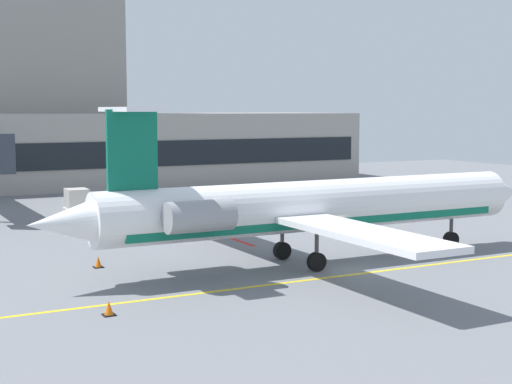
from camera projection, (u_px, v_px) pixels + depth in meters
ground at (337, 274)px, 35.72m from camera, size 120.00×120.00×0.11m
terminal_building at (50, 111)px, 76.67m from camera, size 57.90×16.20×21.21m
regional_jet at (310, 207)px, 37.45m from camera, size 27.86×22.35×7.73m
pushback_tractor at (80, 209)px, 50.42m from camera, size 1.91×4.11×2.34m
safety_cone_alpha at (109, 309)px, 28.29m from camera, size 0.47×0.47×0.55m
safety_cone_bravo at (98, 262)px, 36.86m from camera, size 0.47×0.47×0.55m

